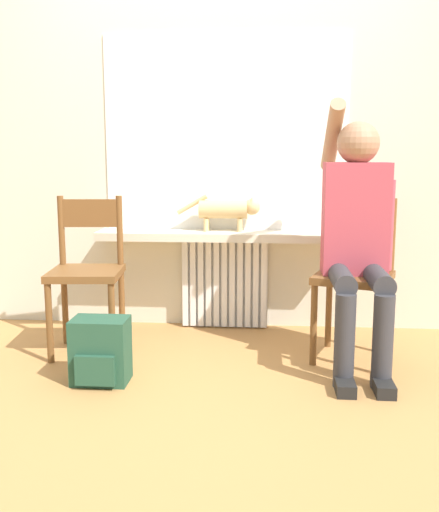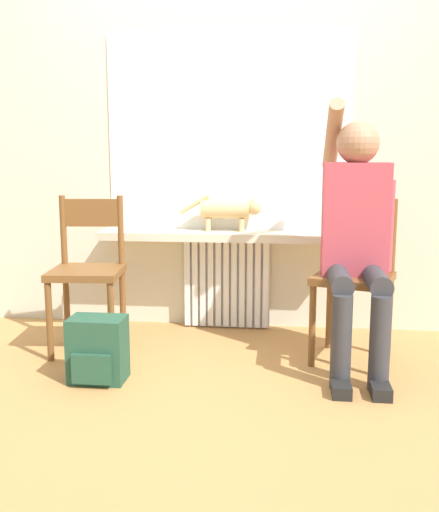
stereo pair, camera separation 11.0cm
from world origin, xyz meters
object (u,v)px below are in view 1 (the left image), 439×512
object	(u,v)px
chair_right	(355,274)
person	(357,229)
backpack	(100,351)
cat	(228,209)
chair_left	(87,270)

from	to	relation	value
chair_right	person	world-z (taller)	person
person	backpack	bearing A→B (deg)	-163.77
chair_right	backpack	world-z (taller)	chair_right
backpack	chair_right	bearing A→B (deg)	20.10
person	cat	distance (m)	0.92
chair_right	person	xyz separation A→B (m)	(-0.01, -0.10, 0.26)
person	chair_right	bearing A→B (deg)	83.27
person	cat	xyz separation A→B (m)	(-0.71, 0.58, 0.04)
backpack	person	bearing A→B (deg)	16.23
chair_left	person	size ratio (longest dim) A/B	0.63
person	chair_left	bearing A→B (deg)	176.06
chair_right	cat	bearing A→B (deg)	165.33
chair_right	backpack	size ratio (longest dim) A/B	2.72
chair_right	backpack	distance (m)	1.40
chair_right	cat	distance (m)	0.92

